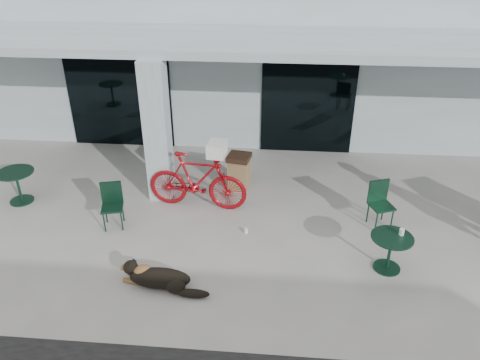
# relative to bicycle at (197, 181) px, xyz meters

# --- Properties ---
(ground) EXTENTS (80.00, 80.00, 0.00)m
(ground) POSITION_rel_bicycle_xyz_m (0.62, -1.90, -0.64)
(ground) COLOR #A9A69F
(ground) RESTS_ON ground
(building) EXTENTS (22.00, 7.00, 4.50)m
(building) POSITION_rel_bicycle_xyz_m (0.62, 6.60, 1.61)
(building) COLOR silver
(building) RESTS_ON ground
(storefront_glass_left) EXTENTS (2.80, 0.06, 2.70)m
(storefront_glass_left) POSITION_rel_bicycle_xyz_m (-2.58, 3.08, 0.71)
(storefront_glass_left) COLOR black
(storefront_glass_left) RESTS_ON ground
(storefront_glass_right) EXTENTS (2.40, 0.06, 2.70)m
(storefront_glass_right) POSITION_rel_bicycle_xyz_m (2.42, 3.08, 0.71)
(storefront_glass_right) COLOR black
(storefront_glass_right) RESTS_ON ground
(column) EXTENTS (0.50, 0.50, 3.12)m
(column) POSITION_rel_bicycle_xyz_m (-0.88, 0.40, 0.92)
(column) COLOR silver
(column) RESTS_ON ground
(overhang) EXTENTS (22.00, 2.80, 0.18)m
(overhang) POSITION_rel_bicycle_xyz_m (0.62, 1.70, 2.57)
(overhang) COLOR silver
(overhang) RESTS_ON column
(bicycle) EXTENTS (2.19, 0.81, 1.29)m
(bicycle) POSITION_rel_bicycle_xyz_m (0.00, 0.00, 0.00)
(bicycle) COLOR #9D0C14
(bicycle) RESTS_ON ground
(laundry_basket) EXTENTS (0.40, 0.51, 0.28)m
(laundry_basket) POSITION_rel_bicycle_xyz_m (0.45, -0.04, 0.79)
(laundry_basket) COLOR white
(laundry_basket) RESTS_ON bicycle
(dog) EXTENTS (1.27, 0.65, 0.41)m
(dog) POSITION_rel_bicycle_xyz_m (-0.22, -2.60, -0.44)
(dog) COLOR black
(dog) RESTS_ON ground
(cup_near_dog) EXTENTS (0.09, 0.09, 0.09)m
(cup_near_dog) POSITION_rel_bicycle_xyz_m (1.12, -0.90, -0.60)
(cup_near_dog) COLOR white
(cup_near_dog) RESTS_ON ground
(cafe_table_near) EXTENTS (0.89, 0.89, 0.74)m
(cafe_table_near) POSITION_rel_bicycle_xyz_m (-3.97, -0.12, -0.27)
(cafe_table_near) COLOR #123524
(cafe_table_near) RESTS_ON ground
(cafe_chair_near) EXTENTS (0.52, 0.55, 0.94)m
(cafe_chair_near) POSITION_rel_bicycle_xyz_m (-1.58, -0.90, -0.18)
(cafe_chair_near) COLOR #123524
(cafe_chair_near) RESTS_ON ground
(cafe_table_far) EXTENTS (0.84, 0.84, 0.69)m
(cafe_table_far) POSITION_rel_bicycle_xyz_m (3.73, -1.78, -0.30)
(cafe_table_far) COLOR #123524
(cafe_table_far) RESTS_ON ground
(cafe_chair_far_a) EXTENTS (0.57, 0.59, 0.96)m
(cafe_chair_far_a) POSITION_rel_bicycle_xyz_m (3.81, -0.40, -0.16)
(cafe_chair_far_a) COLOR #123524
(cafe_chair_far_a) RESTS_ON ground
(cup_on_table) EXTENTS (0.10, 0.10, 0.12)m
(cup_on_table) POSITION_rel_bicycle_xyz_m (3.89, -1.70, 0.11)
(cup_on_table) COLOR white
(cup_on_table) RESTS_ON cafe_table_far
(trash_receptacle) EXTENTS (0.58, 0.58, 0.85)m
(trash_receptacle) POSITION_rel_bicycle_xyz_m (0.82, 0.90, -0.22)
(trash_receptacle) COLOR olive
(trash_receptacle) RESTS_ON ground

